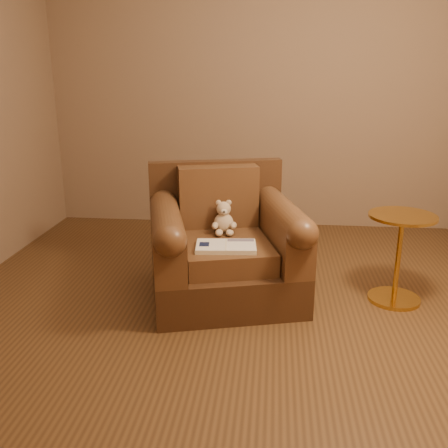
# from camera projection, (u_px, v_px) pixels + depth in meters

# --- Properties ---
(floor) EXTENTS (4.00, 4.00, 0.00)m
(floor) POSITION_uv_depth(u_px,v_px,m) (235.00, 311.00, 3.34)
(floor) COLOR brown
(floor) RESTS_ON ground
(room) EXTENTS (4.02, 4.02, 2.71)m
(room) POSITION_uv_depth(u_px,v_px,m) (237.00, 38.00, 2.82)
(room) COLOR #8D7056
(room) RESTS_ON ground
(armchair) EXTENTS (1.21, 1.17, 0.90)m
(armchair) POSITION_uv_depth(u_px,v_px,m) (224.00, 247.00, 3.50)
(armchair) COLOR #412715
(armchair) RESTS_ON floor
(teddy_bear) EXTENTS (0.17, 0.20, 0.24)m
(teddy_bear) POSITION_uv_depth(u_px,v_px,m) (224.00, 220.00, 3.53)
(teddy_bear) COLOR #C7AC8B
(teddy_bear) RESTS_ON armchair
(guidebook) EXTENTS (0.41, 0.27, 0.03)m
(guidebook) POSITION_uv_depth(u_px,v_px,m) (226.00, 246.00, 3.24)
(guidebook) COLOR beige
(guidebook) RESTS_ON armchair
(side_table) EXTENTS (0.45, 0.45, 0.62)m
(side_table) POSITION_uv_depth(u_px,v_px,m) (398.00, 255.00, 3.38)
(side_table) COLOR gold
(side_table) RESTS_ON floor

